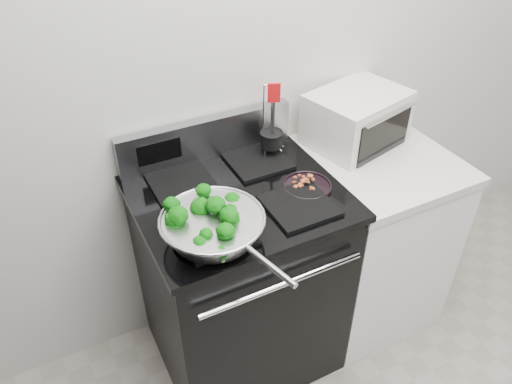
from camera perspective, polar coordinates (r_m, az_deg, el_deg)
back_wall at (r=2.11m, az=1.26°, el=15.76°), size 4.00×0.02×2.70m
gas_range at (r=2.23m, az=-1.80°, el=-9.76°), size 0.79×0.69×1.13m
counter at (r=2.53m, az=12.43°, el=-4.85°), size 0.62×0.68×0.92m
skillet at (r=1.70m, az=-4.93°, el=-3.85°), size 0.36×0.57×0.08m
broccoli_pile at (r=1.69m, az=-5.02°, el=-3.29°), size 0.29×0.29×0.10m
bacon_plate at (r=1.96m, az=5.87°, el=0.95°), size 0.19×0.19×0.04m
utensil_holder at (r=2.12m, az=1.76°, el=5.65°), size 0.11×0.11×0.34m
toaster_oven at (r=2.29m, az=11.43°, el=8.28°), size 0.48×0.40×0.24m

